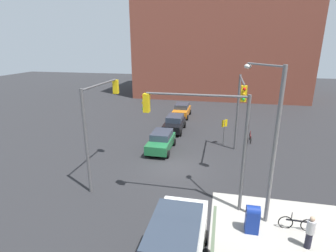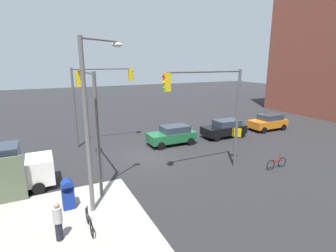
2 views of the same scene
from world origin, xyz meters
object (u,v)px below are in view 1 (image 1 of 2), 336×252
Objects in this scene: traffic_signal_nw_corner at (240,103)px; bicycle_leaning_on_fence at (297,224)px; mailbox_blue at (252,218)px; van_white_delivery at (176,248)px; street_lamp_corner at (270,134)px; sedan_black at (174,123)px; traffic_signal_se_corner at (99,113)px; traffic_signal_ne_corner at (204,128)px; hatchback_green at (161,141)px; pedestrian_crossing at (310,232)px; sedan_orange at (182,110)px; bicycle_at_crosswalk at (250,138)px.

traffic_signal_nw_corner is 3.71× the size of bicycle_leaning_on_fence.
mailbox_blue is 0.26× the size of van_white_delivery.
street_lamp_corner is 15.62m from sedan_black.
traffic_signal_ne_corner is at bearing 74.11° from traffic_signal_se_corner.
hatchback_green is (-7.46, -4.12, -3.80)m from traffic_signal_ne_corner.
traffic_signal_nw_corner is at bearing -151.12° from pedestrian_crossing.
bicycle_leaning_on_fence is (0.70, 1.62, -4.35)m from street_lamp_corner.
hatchback_green is at bearing -143.59° from mailbox_blue.
traffic_signal_nw_corner is 1.00× the size of traffic_signal_se_corner.
traffic_signal_ne_corner reaches higher than sedan_black.
pedestrian_crossing reaches higher than hatchback_green.
traffic_signal_nw_corner reaches higher than hatchback_green.
pedestrian_crossing is at bearing 23.57° from sedan_orange.
pedestrian_crossing reaches higher than mailbox_blue.
pedestrian_crossing is at bearing 17.47° from traffic_signal_nw_corner.
traffic_signal_nw_corner is at bearing 167.16° from van_white_delivery.
traffic_signal_nw_corner reaches higher than bicycle_leaning_on_fence.
pedestrian_crossing is (15.21, 9.01, 0.01)m from sedan_black.
mailbox_blue reaches higher than bicycle_at_crosswalk.
traffic_signal_se_corner reaches higher than sedan_orange.
bicycle_leaning_on_fence is (8.56, 8.95, -0.50)m from hatchback_green.
mailbox_blue is at bearing -92.63° from pedestrian_crossing.
sedan_black is at bearing -137.95° from pedestrian_crossing.
van_white_delivery reaches higher than hatchback_green.
traffic_signal_se_corner is at bearing -48.31° from bicycle_at_crosswalk.
traffic_signal_nw_corner is 9.46m from mailbox_blue.
traffic_signal_nw_corner is 0.81× the size of street_lamp_corner.
street_lamp_corner is (0.40, 3.22, 0.06)m from traffic_signal_ne_corner.
sedan_black is at bearing -155.66° from mailbox_blue.
van_white_delivery reaches higher than sedan_orange.
traffic_signal_ne_corner is 3.24m from street_lamp_corner.
pedestrian_crossing is 13.68m from bicycle_at_crosswalk.
street_lamp_corner is 11.43m from hatchback_green.
bicycle_at_crosswalk is at bearing 131.69° from traffic_signal_se_corner.
sedan_orange is at bearing -152.03° from traffic_signal_nw_corner.
van_white_delivery is 3.09× the size of bicycle_leaning_on_fence.
pedestrian_crossing is at bearing 9.62° from bicycle_leaning_on_fence.
van_white_delivery is at bearing -39.86° from street_lamp_corner.
bicycle_at_crosswalk is (-3.84, 7.76, -0.50)m from hatchback_green.
traffic_signal_se_corner reaches higher than hatchback_green.
street_lamp_corner reaches higher than bicycle_at_crosswalk.
sedan_black is at bearing 1.54° from sedan_orange.
traffic_signal_se_corner is at bearing -61.14° from traffic_signal_nw_corner.
bicycle_at_crosswalk is at bearing -162.72° from pedestrian_crossing.
sedan_black is at bearing -162.90° from traffic_signal_ne_corner.
van_white_delivery is at bearing -12.84° from traffic_signal_nw_corner.
traffic_signal_nw_corner is 7.40m from street_lamp_corner.
street_lamp_corner is 4.66m from pedestrian_crossing.
traffic_signal_nw_corner reaches higher than van_white_delivery.
hatchback_green is at bearing -136.98° from street_lamp_corner.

